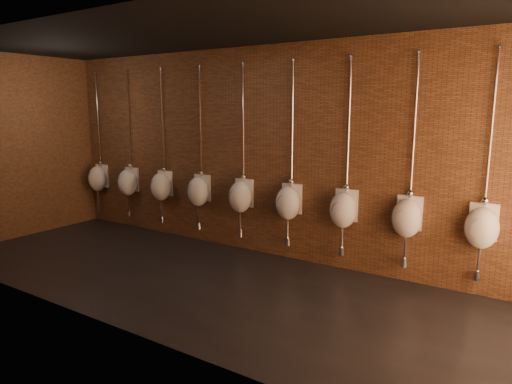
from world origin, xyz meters
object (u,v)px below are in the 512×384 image
Objects in this scene: urinal_1 at (128,182)px; urinal_6 at (343,209)px; urinal_0 at (98,178)px; urinal_3 at (198,191)px; urinal_8 at (482,226)px; urinal_4 at (240,196)px; urinal_2 at (161,186)px; urinal_5 at (288,202)px; urinal_7 at (407,217)px.

urinal_1 is 4.34m from urinal_6.
urinal_0 is at bearing 180.00° from urinal_1.
urinal_3 and urinal_8 have the same top height.
urinal_0 is at bearing 180.00° from urinal_4.
urinal_4 is (3.47, 0.00, 0.00)m from urinal_0.
urinal_6 is at bearing 0.00° from urinal_3.
urinal_8 is at bearing 0.00° from urinal_3.
urinal_0 is 0.87m from urinal_1.
urinal_3 is 1.00× the size of urinal_4.
urinal_2 is 3.47m from urinal_6.
urinal_6 is (0.87, 0.00, 0.00)m from urinal_5.
urinal_8 is (0.87, 0.00, 0.00)m from urinal_7.
urinal_3 is at bearing 180.00° from urinal_6.
urinal_3 and urinal_5 have the same top height.
urinal_2 is 4.34m from urinal_7.
urinal_1 is 1.00× the size of urinal_4.
urinal_3 is 1.00× the size of urinal_6.
urinal_3 is (2.60, 0.00, 0.00)m from urinal_0.
urinal_3 and urinal_4 have the same top height.
urinal_2 is 5.20m from urinal_8.
urinal_2 is (0.87, 0.00, 0.00)m from urinal_1.
urinal_2 is 2.60m from urinal_5.
urinal_2 is at bearing 180.00° from urinal_7.
urinal_0 is 1.00× the size of urinal_7.
urinal_5 is 1.73m from urinal_7.
urinal_7 and urinal_8 have the same top height.
urinal_0 is 1.00× the size of urinal_1.
urinal_1 is 0.87m from urinal_2.
urinal_0 is 1.00× the size of urinal_5.
urinal_4 is 3.47m from urinal_8.
urinal_0 is 1.00× the size of urinal_3.
urinal_4 is at bearing 0.00° from urinal_2.
urinal_3 is at bearing 0.00° from urinal_1.
urinal_4 and urinal_5 have the same top height.
urinal_1 and urinal_4 have the same top height.
urinal_3 is 0.87m from urinal_4.
urinal_7 is (5.20, 0.00, 0.00)m from urinal_1.
urinal_8 is at bearing 0.00° from urinal_0.
urinal_1 is 5.20m from urinal_7.
urinal_7 is (3.47, 0.00, 0.00)m from urinal_3.
urinal_1 is 1.00× the size of urinal_8.
urinal_1 is at bearing 180.00° from urinal_5.
urinal_0 is at bearing 180.00° from urinal_2.
urinal_0 is at bearing 180.00° from urinal_3.
urinal_5 and urinal_8 have the same top height.
urinal_0 is at bearing 180.00° from urinal_6.
urinal_4 is 1.00× the size of urinal_7.
urinal_1 is at bearing 180.00° from urinal_7.
urinal_0 is 1.00× the size of urinal_8.
urinal_0 is 1.00× the size of urinal_4.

